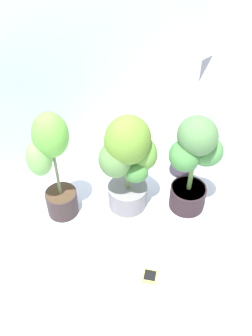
{
  "coord_description": "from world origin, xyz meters",
  "views": [
    {
      "loc": [
        -1.06,
        -1.05,
        1.84
      ],
      "look_at": [
        0.01,
        0.14,
        0.35
      ],
      "focal_mm": 39.42,
      "sensor_mm": 36.0,
      "label": 1
    }
  ],
  "objects_px": {
    "potted_plant_center": "(128,159)",
    "potted_plant_back_left": "(52,163)",
    "potted_plant_front_right": "(194,160)",
    "floor_fan": "(185,147)",
    "hygrometer_box": "(150,276)"
  },
  "relations": [
    {
      "from": "potted_plant_center",
      "to": "potted_plant_back_left",
      "type": "distance_m",
      "value": 0.44
    },
    {
      "from": "potted_plant_front_right",
      "to": "floor_fan",
      "type": "bearing_deg",
      "value": 47.76
    },
    {
      "from": "hygrometer_box",
      "to": "floor_fan",
      "type": "xyz_separation_m",
      "value": [
        0.78,
        0.47,
        0.21
      ]
    },
    {
      "from": "potted_plant_center",
      "to": "hygrometer_box",
      "type": "distance_m",
      "value": 0.68
    },
    {
      "from": "potted_plant_front_right",
      "to": "potted_plant_center",
      "type": "height_order",
      "value": "potted_plant_front_right"
    },
    {
      "from": "hygrometer_box",
      "to": "floor_fan",
      "type": "relative_size",
      "value": 0.33
    },
    {
      "from": "potted_plant_front_right",
      "to": "potted_plant_back_left",
      "type": "bearing_deg",
      "value": 142.4
    },
    {
      "from": "potted_plant_center",
      "to": "potted_plant_back_left",
      "type": "bearing_deg",
      "value": 147.48
    },
    {
      "from": "potted_plant_back_left",
      "to": "hygrometer_box",
      "type": "bearing_deg",
      "value": -82.45
    },
    {
      "from": "potted_plant_back_left",
      "to": "potted_plant_center",
      "type": "bearing_deg",
      "value": -32.52
    },
    {
      "from": "potted_plant_front_right",
      "to": "floor_fan",
      "type": "relative_size",
      "value": 2.03
    },
    {
      "from": "potted_plant_center",
      "to": "hygrometer_box",
      "type": "height_order",
      "value": "potted_plant_center"
    },
    {
      "from": "potted_plant_center",
      "to": "floor_fan",
      "type": "xyz_separation_m",
      "value": [
        0.51,
        -0.02,
        -0.17
      ]
    },
    {
      "from": "potted_plant_front_right",
      "to": "potted_plant_back_left",
      "type": "height_order",
      "value": "potted_plant_back_left"
    },
    {
      "from": "hygrometer_box",
      "to": "floor_fan",
      "type": "bearing_deg",
      "value": -95.13
    }
  ]
}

